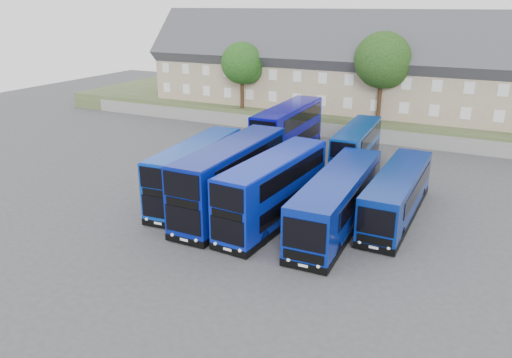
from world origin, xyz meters
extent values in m
plane|color=#424146|center=(0.00, 0.00, 0.00)|extent=(120.00, 120.00, 0.00)
cube|color=slate|center=(0.00, 24.00, 0.75)|extent=(70.00, 0.40, 1.50)
cube|color=#43532E|center=(0.00, 34.00, 1.00)|extent=(80.00, 20.00, 2.00)
cube|color=gray|center=(-24.00, 30.00, 5.00)|extent=(6.00, 8.00, 6.00)
cube|color=#343439|center=(-24.00, 30.00, 8.00)|extent=(6.00, 10.40, 10.40)
cube|color=brown|center=(-22.50, 30.00, 11.84)|extent=(0.60, 0.90, 1.40)
cube|color=gray|center=(-18.00, 30.00, 5.00)|extent=(6.00, 8.00, 6.00)
cube|color=#343439|center=(-18.00, 30.00, 8.00)|extent=(6.00, 10.40, 10.40)
cube|color=brown|center=(-16.50, 30.00, 11.84)|extent=(0.60, 0.90, 1.40)
cube|color=gray|center=(-12.00, 30.00, 5.00)|extent=(6.00, 8.00, 6.00)
cube|color=#343439|center=(-12.00, 30.00, 8.00)|extent=(6.00, 10.40, 10.40)
cube|color=brown|center=(-10.50, 30.00, 11.84)|extent=(0.60, 0.90, 1.40)
cube|color=gray|center=(-6.00, 30.00, 5.00)|extent=(6.00, 8.00, 6.00)
cube|color=#343439|center=(-6.00, 30.00, 8.00)|extent=(6.00, 10.40, 10.40)
cube|color=brown|center=(-4.50, 30.00, 11.84)|extent=(0.60, 0.90, 1.40)
cube|color=gray|center=(0.00, 30.00, 5.00)|extent=(6.00, 8.00, 6.00)
cube|color=#343439|center=(0.00, 30.00, 8.00)|extent=(6.00, 10.40, 10.40)
cube|color=brown|center=(1.50, 30.00, 11.84)|extent=(0.60, 0.90, 1.40)
cube|color=gray|center=(6.00, 30.00, 5.00)|extent=(6.00, 8.00, 6.00)
cube|color=#343439|center=(6.00, 30.00, 8.00)|extent=(6.00, 10.40, 10.40)
cube|color=brown|center=(7.50, 30.00, 11.84)|extent=(0.60, 0.90, 1.40)
cube|color=gray|center=(12.00, 30.00, 5.00)|extent=(6.00, 8.00, 6.00)
cube|color=#343439|center=(12.00, 30.00, 8.00)|extent=(6.00, 10.40, 10.40)
cube|color=#0934A7|center=(-5.67, 2.07, 2.33)|extent=(3.33, 10.92, 3.95)
cube|color=black|center=(-5.67, 2.07, 0.30)|extent=(3.38, 10.96, 0.45)
cube|color=black|center=(-5.21, -3.32, 1.52)|extent=(2.14, 0.24, 1.47)
cube|color=black|center=(-5.21, -3.32, 3.47)|extent=(2.14, 0.24, 1.37)
cylinder|color=black|center=(-6.47, -1.19, 0.50)|extent=(0.38, 1.02, 1.00)
cube|color=navy|center=(-2.37, 1.46, 2.57)|extent=(2.76, 11.99, 4.44)
cube|color=black|center=(-2.37, 1.46, 0.30)|extent=(2.80, 12.03, 0.45)
cube|color=black|center=(-2.35, -4.57, 1.69)|extent=(2.42, 0.07, 1.63)
cube|color=black|center=(-2.35, -4.57, 3.87)|extent=(2.42, 0.07, 1.53)
cylinder|color=black|center=(-3.57, -2.34, 0.50)|extent=(0.30, 1.00, 1.00)
cube|color=#091FA8|center=(0.96, 1.08, 2.39)|extent=(3.27, 11.24, 4.09)
cube|color=black|center=(0.96, 1.08, 0.30)|extent=(3.31, 11.29, 0.45)
cube|color=black|center=(0.58, -4.48, 1.56)|extent=(2.22, 0.21, 1.51)
cube|color=black|center=(0.58, -4.48, 3.58)|extent=(2.22, 0.21, 1.41)
cylinder|color=black|center=(-0.38, -2.18, 0.50)|extent=(0.37, 1.02, 1.00)
cube|color=#080894|center=(-4.20, 15.75, 2.53)|extent=(2.93, 11.81, 4.35)
cube|color=black|center=(-4.20, 15.75, 0.30)|extent=(2.97, 11.85, 0.45)
cube|color=black|center=(-4.08, 9.84, 1.66)|extent=(2.37, 0.11, 1.60)
cube|color=black|center=(-4.08, 9.84, 3.79)|extent=(2.37, 0.11, 1.50)
cylinder|color=black|center=(-5.31, 12.04, 0.50)|extent=(0.32, 1.01, 1.00)
cube|color=navy|center=(2.92, 13.92, 2.13)|extent=(2.67, 9.87, 3.56)
cube|color=black|center=(2.92, 13.92, 0.30)|extent=(2.71, 9.91, 0.45)
cube|color=black|center=(3.15, 9.00, 1.38)|extent=(1.92, 0.15, 1.33)
cube|color=black|center=(3.15, 9.00, 3.16)|extent=(1.92, 0.15, 1.24)
cylinder|color=black|center=(2.09, 11.19, 0.50)|extent=(0.35, 1.01, 1.00)
cube|color=navy|center=(4.98, 2.21, 1.96)|extent=(3.09, 13.05, 3.22)
cube|color=black|center=(4.98, 2.21, 0.30)|extent=(3.13, 13.09, 0.45)
cube|color=black|center=(5.18, -4.30, 2.22)|extent=(2.40, 0.13, 1.73)
cylinder|color=black|center=(3.91, -2.11, 0.50)|extent=(0.33, 1.01, 1.00)
cube|color=navy|center=(8.13, 5.43, 1.80)|extent=(2.55, 11.82, 2.89)
cube|color=black|center=(8.13, 5.43, 0.30)|extent=(2.59, 11.86, 0.45)
cube|color=black|center=(8.08, -0.50, 2.02)|extent=(2.16, 0.08, 1.57)
cylinder|color=black|center=(7.02, 1.74, 0.50)|extent=(0.31, 1.00, 1.00)
cylinder|color=#382314|center=(-14.00, 25.00, 3.88)|extent=(0.44, 0.44, 3.75)
sphere|color=#11360E|center=(-14.00, 25.00, 7.25)|extent=(4.80, 4.80, 4.80)
sphere|color=#11360E|center=(-13.40, 25.40, 6.50)|extent=(3.30, 3.30, 3.30)
cylinder|color=#382314|center=(2.00, 25.50, 4.25)|extent=(0.44, 0.44, 4.50)
sphere|color=#0E3411|center=(2.00, 25.50, 8.30)|extent=(5.76, 5.76, 5.76)
sphere|color=#0E3411|center=(2.60, 25.90, 7.40)|extent=(3.96, 3.96, 3.96)
camera|label=1|loc=(13.48, -26.79, 13.82)|focal=35.00mm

